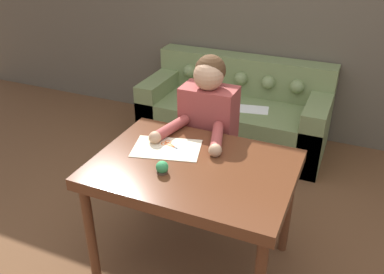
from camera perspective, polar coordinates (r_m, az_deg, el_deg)
ground_plane at (r=2.77m, az=1.21°, el=-17.79°), size 16.00×16.00×0.00m
wall_back at (r=4.01m, az=13.49°, el=17.75°), size 8.00×0.06×2.60m
dining_table at (r=2.37m, az=0.18°, el=-5.54°), size 1.14×0.83×0.76m
couch at (r=4.01m, az=6.10°, el=3.31°), size 1.75×0.80×0.81m
person at (r=2.87m, az=2.21°, el=-0.30°), size 0.48×0.60×1.22m
pattern_paper_main at (r=2.47m, az=-3.57°, el=-1.59°), size 0.46×0.36×0.00m
scissors at (r=2.49m, az=-2.83°, el=-1.29°), size 0.24×0.15×0.01m
pin_cushion at (r=2.24m, az=-4.21°, el=-4.30°), size 0.07×0.07×0.07m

